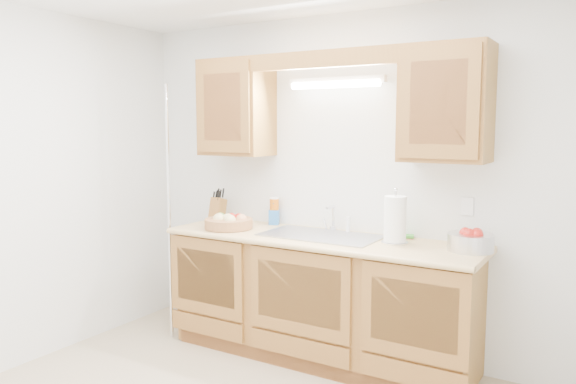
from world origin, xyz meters
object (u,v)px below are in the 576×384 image
Objects in this scene: apple_bowl at (471,241)px; fruit_basket at (229,222)px; knife_block at (218,209)px; paper_towel at (395,220)px.

fruit_basket is at bearing -174.65° from apple_bowl.
knife_block is 2.06m from apple_bowl.
paper_towel is 1.22× the size of apple_bowl.
knife_block reaches higher than fruit_basket.
knife_block is at bearing 176.76° from paper_towel.
knife_block is 1.57m from paper_towel.
fruit_basket is at bearing -43.62° from knife_block.
knife_block is 0.91× the size of apple_bowl.
paper_towel is 0.50m from apple_bowl.
paper_towel is (1.57, -0.09, 0.06)m from knife_block.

